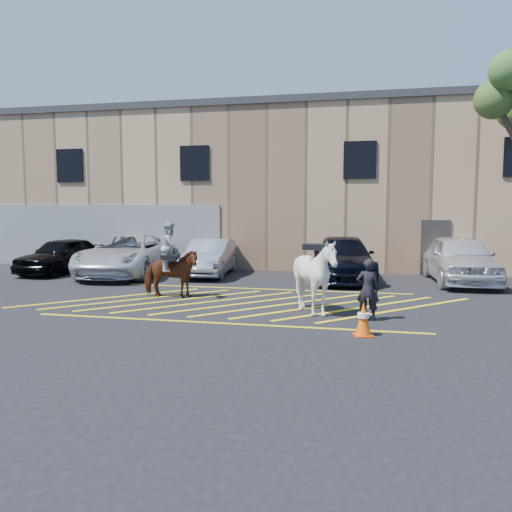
% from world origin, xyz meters
% --- Properties ---
extents(ground, '(90.00, 90.00, 0.00)m').
position_xyz_m(ground, '(0.00, 0.00, 0.00)').
color(ground, black).
rests_on(ground, ground).
extents(car_black_suv, '(2.18, 4.45, 1.46)m').
position_xyz_m(car_black_suv, '(-8.93, 4.49, 0.73)').
color(car_black_suv, black).
rests_on(car_black_suv, ground).
extents(car_white_pickup, '(3.43, 6.20, 1.64)m').
position_xyz_m(car_white_pickup, '(-5.99, 4.41, 0.82)').
color(car_white_pickup, silver).
rests_on(car_white_pickup, ground).
extents(car_silver_sedan, '(1.87, 4.48, 1.44)m').
position_xyz_m(car_silver_sedan, '(-2.73, 5.11, 0.72)').
color(car_silver_sedan, '#9BA0A9').
rests_on(car_silver_sedan, ground).
extents(car_blue_suv, '(2.68, 5.56, 1.56)m').
position_xyz_m(car_blue_suv, '(2.47, 5.09, 0.78)').
color(car_blue_suv, black).
rests_on(car_blue_suv, ground).
extents(car_white_suv, '(2.24, 5.13, 1.72)m').
position_xyz_m(car_white_suv, '(6.59, 5.06, 0.86)').
color(car_white_suv, silver).
rests_on(car_white_suv, ground).
extents(handler, '(0.57, 0.39, 1.49)m').
position_xyz_m(handler, '(3.33, -1.74, 0.74)').
color(handler, black).
rests_on(handler, ground).
extents(warehouse, '(32.42, 10.20, 7.30)m').
position_xyz_m(warehouse, '(-0.01, 11.99, 3.65)').
color(warehouse, tan).
rests_on(warehouse, ground).
extents(hatching_zone, '(12.60, 5.12, 0.01)m').
position_xyz_m(hatching_zone, '(-0.00, -0.30, 0.01)').
color(hatching_zone, yellow).
rests_on(hatching_zone, ground).
extents(mounted_bay, '(1.81, 1.01, 2.27)m').
position_xyz_m(mounted_bay, '(-2.41, 0.11, 0.92)').
color(mounted_bay, '#5B2F15').
rests_on(mounted_bay, ground).
extents(saddled_white, '(1.88, 2.03, 1.93)m').
position_xyz_m(saddled_white, '(2.04, -1.36, 0.97)').
color(saddled_white, silver).
rests_on(saddled_white, ground).
extents(traffic_cone, '(0.47, 0.47, 0.73)m').
position_xyz_m(traffic_cone, '(3.24, -3.25, 0.37)').
color(traffic_cone, '#EB4009').
rests_on(traffic_cone, ground).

